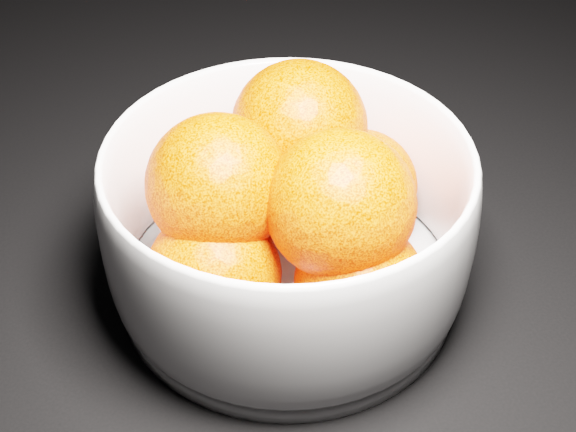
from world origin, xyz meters
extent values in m
cube|color=black|center=(0.00, 0.00, 0.00)|extent=(3.00, 3.00, 0.00)
cylinder|color=silver|center=(0.18, -0.01, 0.01)|extent=(0.23, 0.23, 0.01)
sphere|color=#FF400B|center=(0.24, 0.02, 0.05)|extent=(0.08, 0.08, 0.08)
sphere|color=#FF400B|center=(0.16, 0.04, 0.05)|extent=(0.08, 0.08, 0.08)
sphere|color=#FF400B|center=(0.13, -0.04, 0.05)|extent=(0.08, 0.08, 0.08)
sphere|color=#FF400B|center=(0.21, -0.07, 0.05)|extent=(0.08, 0.08, 0.08)
sphere|color=#FF400B|center=(0.20, 0.03, 0.10)|extent=(0.09, 0.09, 0.09)
sphere|color=#FF400B|center=(0.14, -0.01, 0.10)|extent=(0.09, 0.09, 0.09)
sphere|color=#FF400B|center=(0.20, -0.05, 0.10)|extent=(0.09, 0.09, 0.09)
camera|label=1|loc=(0.09, -0.39, 0.40)|focal=50.00mm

